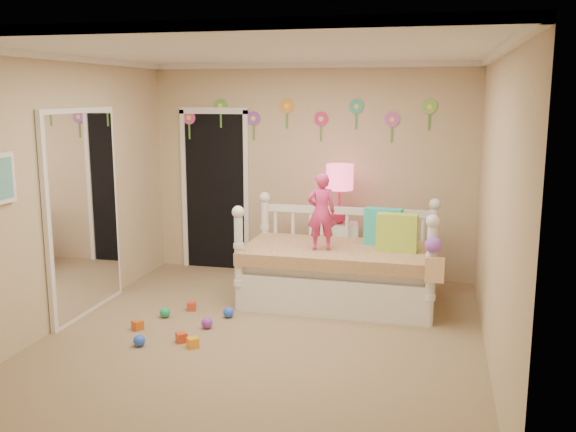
% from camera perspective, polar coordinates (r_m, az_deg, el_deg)
% --- Properties ---
extents(floor, '(4.00, 4.50, 0.01)m').
position_cam_1_polar(floor, '(6.01, -2.29, -10.90)').
color(floor, '#7F684C').
rests_on(floor, ground).
extents(ceiling, '(4.00, 4.50, 0.01)m').
position_cam_1_polar(ceiling, '(5.60, -2.49, 14.66)').
color(ceiling, white).
rests_on(ceiling, floor).
extents(back_wall, '(4.00, 0.01, 2.60)m').
position_cam_1_polar(back_wall, '(7.83, 2.07, 4.04)').
color(back_wall, tan).
rests_on(back_wall, floor).
extents(left_wall, '(0.01, 4.50, 2.60)m').
position_cam_1_polar(left_wall, '(6.49, -19.65, 2.00)').
color(left_wall, tan).
rests_on(left_wall, floor).
extents(right_wall, '(0.01, 4.50, 2.60)m').
position_cam_1_polar(right_wall, '(5.48, 18.20, 0.56)').
color(right_wall, tan).
rests_on(right_wall, floor).
extents(crown_molding, '(4.00, 4.50, 0.06)m').
position_cam_1_polar(crown_molding, '(5.60, -2.49, 14.35)').
color(crown_molding, white).
rests_on(crown_molding, ceiling).
extents(daybed, '(2.08, 1.14, 1.12)m').
position_cam_1_polar(daybed, '(6.84, 4.63, -3.31)').
color(daybed, white).
rests_on(daybed, floor).
extents(pillow_turquoise, '(0.42, 0.20, 0.40)m').
position_cam_1_polar(pillow_turquoise, '(6.93, 8.55, -0.96)').
color(pillow_turquoise, '#23B19B').
rests_on(pillow_turquoise, daybed).
extents(pillow_lime, '(0.43, 0.18, 0.40)m').
position_cam_1_polar(pillow_lime, '(6.67, 9.78, -1.48)').
color(pillow_lime, '#ABD641').
rests_on(pillow_lime, daybed).
extents(child, '(0.34, 0.27, 0.81)m').
position_cam_1_polar(child, '(6.61, 3.01, 0.38)').
color(child, '#EA357B').
rests_on(child, daybed).
extents(nightstand, '(0.49, 0.40, 0.73)m').
position_cam_1_polar(nightstand, '(7.59, 4.57, -3.37)').
color(nightstand, white).
rests_on(nightstand, floor).
extents(table_lamp, '(0.32, 0.32, 0.70)m').
position_cam_1_polar(table_lamp, '(7.43, 4.67, 2.85)').
color(table_lamp, '#E31E54').
rests_on(table_lamp, nightstand).
extents(closet_doorway, '(0.90, 0.04, 2.07)m').
position_cam_1_polar(closet_doorway, '(8.19, -6.58, 2.40)').
color(closet_doorway, black).
rests_on(closet_doorway, back_wall).
extents(flower_decals, '(3.40, 0.02, 0.50)m').
position_cam_1_polar(flower_decals, '(7.79, 1.43, 8.73)').
color(flower_decals, '#B2668C').
rests_on(flower_decals, back_wall).
extents(mirror_closet, '(0.07, 1.30, 2.10)m').
position_cam_1_polar(mirror_closet, '(6.76, -17.87, 0.29)').
color(mirror_closet, white).
rests_on(mirror_closet, left_wall).
extents(wall_picture, '(0.05, 0.34, 0.42)m').
position_cam_1_polar(wall_picture, '(5.71, -24.43, 3.07)').
color(wall_picture, white).
rests_on(wall_picture, left_wall).
extents(hanging_bag, '(0.20, 0.16, 0.36)m').
position_cam_1_polar(hanging_bag, '(6.16, 12.87, -3.96)').
color(hanging_bag, beige).
rests_on(hanging_bag, daybed).
extents(toy_scatter, '(0.96, 1.39, 0.11)m').
position_cam_1_polar(toy_scatter, '(6.21, -10.11, -9.79)').
color(toy_scatter, '#996666').
rests_on(toy_scatter, floor).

